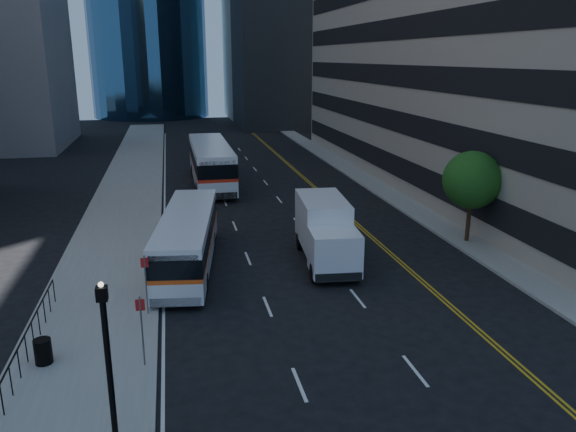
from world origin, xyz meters
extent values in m
plane|color=black|center=(0.00, 0.00, 0.00)|extent=(160.00, 160.00, 0.00)
cube|color=gray|center=(-10.50, 25.00, 0.07)|extent=(5.00, 90.00, 0.15)
cube|color=gray|center=(9.00, 25.00, 0.07)|extent=(2.00, 90.00, 0.15)
cube|color=#9E9384|center=(25.00, 23.00, 12.50)|extent=(30.00, 50.00, 25.00)
cylinder|color=#332114|center=(9.00, 8.00, 1.25)|extent=(0.24, 0.24, 2.20)
sphere|color=#154212|center=(9.00, 8.00, 3.65)|extent=(3.20, 3.20, 3.20)
cylinder|color=black|center=(-9.00, -6.00, 2.25)|extent=(0.16, 0.16, 4.20)
cube|color=black|center=(-9.00, -6.00, 4.53)|extent=(0.28, 0.28, 0.36)
cube|color=silver|center=(-6.57, 7.37, 0.80)|extent=(3.73, 10.86, 0.98)
cube|color=#F15316|center=(-6.57, 7.37, 1.37)|extent=(3.75, 10.88, 0.20)
cube|color=black|center=(-6.57, 7.37, 1.86)|extent=(3.75, 10.88, 0.80)
cube|color=silver|center=(-6.57, 7.37, 2.53)|extent=(3.73, 10.86, 0.44)
cylinder|color=black|center=(-8.03, 4.35, 0.44)|extent=(0.38, 0.91, 0.89)
cylinder|color=black|center=(-5.98, 4.07, 0.44)|extent=(0.38, 0.91, 0.89)
cylinder|color=black|center=(-7.21, 10.32, 0.44)|extent=(0.38, 0.91, 0.89)
cylinder|color=black|center=(-5.17, 10.04, 0.44)|extent=(0.38, 0.91, 0.89)
cube|color=white|center=(-4.00, 26.13, 0.99)|extent=(2.90, 13.18, 1.21)
cube|color=red|center=(-4.00, 26.13, 1.70)|extent=(2.92, 13.20, 0.24)
cube|color=black|center=(-4.00, 26.13, 2.30)|extent=(2.92, 13.20, 0.99)
cube|color=white|center=(-4.00, 26.13, 3.13)|extent=(2.90, 13.18, 0.55)
cylinder|color=black|center=(-5.29, 22.18, 0.55)|extent=(0.33, 1.10, 1.10)
cylinder|color=black|center=(-2.68, 22.18, 0.55)|extent=(0.33, 1.10, 1.10)
cylinder|color=black|center=(-5.32, 29.64, 0.55)|extent=(0.33, 1.10, 1.10)
cylinder|color=black|center=(-2.71, 29.65, 0.55)|extent=(0.33, 1.10, 1.10)
cube|color=white|center=(0.10, 4.29, 1.37)|extent=(2.45, 2.28, 1.99)
cube|color=black|center=(0.02, 3.39, 1.75)|extent=(2.07, 0.24, 1.04)
cube|color=white|center=(0.39, 7.59, 1.94)|extent=(2.66, 4.73, 2.46)
cube|color=black|center=(0.30, 6.55, 0.52)|extent=(2.22, 6.37, 0.24)
cylinder|color=black|center=(-0.93, 4.19, 0.45)|extent=(0.34, 0.93, 0.91)
cylinder|color=black|center=(1.09, 4.01, 0.45)|extent=(0.34, 0.93, 0.91)
cylinder|color=black|center=(-0.52, 8.91, 0.45)|extent=(0.34, 0.93, 0.91)
cylinder|color=black|center=(1.51, 8.73, 0.45)|extent=(0.34, 0.93, 0.91)
cylinder|color=black|center=(-11.74, -1.17, 0.59)|extent=(0.64, 0.64, 0.87)
camera|label=1|loc=(-7.12, -19.48, 10.16)|focal=35.00mm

